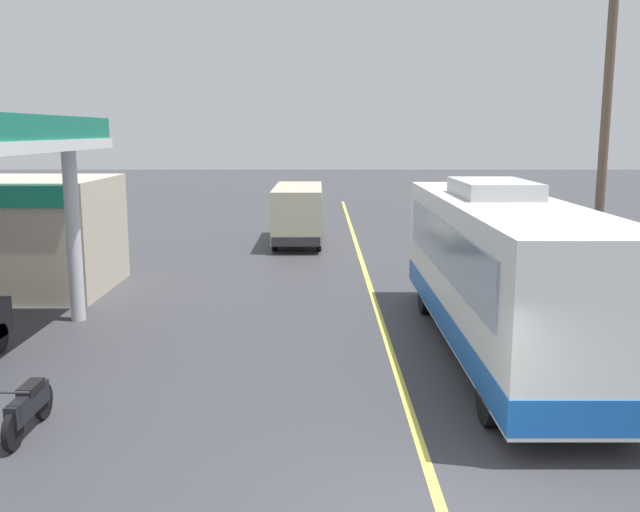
{
  "coord_description": "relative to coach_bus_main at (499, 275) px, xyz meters",
  "views": [
    {
      "loc": [
        -1.56,
        -7.82,
        4.79
      ],
      "look_at": [
        -1.5,
        10.0,
        1.6
      ],
      "focal_mm": 39.4,
      "sensor_mm": 36.0,
      "label": 1
    }
  ],
  "objects": [
    {
      "name": "utility_pole_roadside",
      "position": [
        3.41,
        3.47,
        2.95
      ],
      "size": [
        1.8,
        0.24,
        8.96
      ],
      "color": "brown",
      "rests_on": "ground"
    },
    {
      "name": "coach_bus_main",
      "position": [
        0.0,
        0.0,
        0.0
      ],
      "size": [
        2.6,
        11.04,
        3.69
      ],
      "color": "white",
      "rests_on": "ground"
    },
    {
      "name": "lane_divider_stripe",
      "position": [
        -2.36,
        7.98,
        -1.72
      ],
      "size": [
        0.16,
        50.0,
        0.01
      ],
      "primitive_type": "cube",
      "color": "#D8CC4C",
      "rests_on": "ground"
    },
    {
      "name": "ground",
      "position": [
        -2.36,
        12.98,
        -1.72
      ],
      "size": [
        120.0,
        120.0,
        0.0
      ],
      "primitive_type": "plane",
      "color": "#38383D"
    },
    {
      "name": "motorcycle_parked_forecourt",
      "position": [
        -8.58,
        -4.23,
        -1.28
      ],
      "size": [
        0.55,
        1.8,
        0.92
      ],
      "color": "black",
      "rests_on": "ground"
    },
    {
      "name": "minibus_opposing_lane",
      "position": [
        -4.85,
        15.1,
        -0.25
      ],
      "size": [
        2.04,
        6.13,
        2.44
      ],
      "color": "#BFB799",
      "rests_on": "ground"
    }
  ]
}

